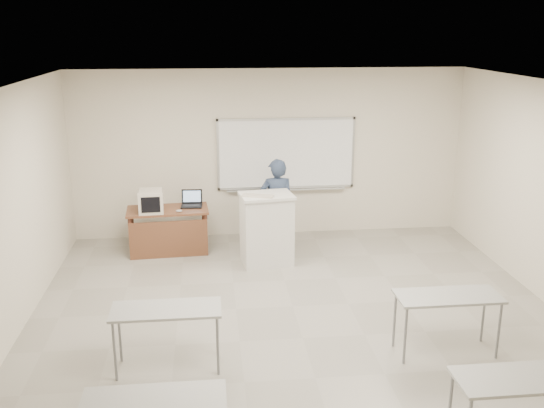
{
  "coord_description": "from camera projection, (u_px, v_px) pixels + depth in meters",
  "views": [
    {
      "loc": [
        -1.09,
        -6.61,
        3.68
      ],
      "look_at": [
        -0.15,
        2.2,
        1.09
      ],
      "focal_mm": 40.0,
      "sensor_mm": 36.0,
      "label": 1
    }
  ],
  "objects": [
    {
      "name": "crt_monitor",
      "position": [
        151.0,
        201.0,
        9.95
      ],
      "size": [
        0.4,
        0.45,
        0.38
      ],
      "rotation": [
        0.0,
        0.0,
        0.04
      ],
      "color": "#BCB09F",
      "rests_on": "instructor_desk"
    },
    {
      "name": "whiteboard",
      "position": [
        286.0,
        155.0,
        10.85
      ],
      "size": [
        2.48,
        0.1,
        1.31
      ],
      "color": "white",
      "rests_on": "floor"
    },
    {
      "name": "floor",
      "position": [
        303.0,
        338.0,
        7.45
      ],
      "size": [
        7.0,
        8.0,
        0.01
      ],
      "primitive_type": "cube",
      "color": "gray",
      "rests_on": "ground"
    },
    {
      "name": "keyboard",
      "position": [
        258.0,
        196.0,
        9.37
      ],
      "size": [
        0.51,
        0.31,
        0.03
      ],
      "primitive_type": "cube",
      "rotation": [
        0.0,
        0.0,
        -0.34
      ],
      "color": "#BCB09F",
      "rests_on": "podium"
    },
    {
      "name": "podium",
      "position": [
        267.0,
        229.0,
        9.67
      ],
      "size": [
        0.82,
        0.6,
        1.16
      ],
      "rotation": [
        0.0,
        0.0,
        0.14
      ],
      "color": "silver",
      "rests_on": "floor"
    },
    {
      "name": "laptop",
      "position": [
        192.0,
        202.0,
        10.31
      ],
      "size": [
        0.35,
        0.32,
        0.26
      ],
      "rotation": [
        0.0,
        0.0,
        -0.05
      ],
      "color": "black",
      "rests_on": "instructor_desk"
    },
    {
      "name": "instructor_desk",
      "position": [
        168.0,
        223.0,
        10.1
      ],
      "size": [
        1.35,
        0.67,
        0.75
      ],
      "rotation": [
        0.0,
        0.0,
        0.06
      ],
      "color": "brown",
      "rests_on": "floor"
    },
    {
      "name": "mouse",
      "position": [
        179.0,
        211.0,
        9.97
      ],
      "size": [
        0.12,
        0.09,
        0.04
      ],
      "primitive_type": "ellipsoid",
      "rotation": [
        0.0,
        0.0,
        0.25
      ],
      "color": "#9A9DA2",
      "rests_on": "instructor_desk"
    },
    {
      "name": "presenter",
      "position": [
        277.0,
        206.0,
        10.14
      ],
      "size": [
        0.59,
        0.39,
        1.61
      ],
      "primitive_type": "imported",
      "rotation": [
        0.0,
        0.0,
        3.14
      ],
      "color": "black",
      "rests_on": "floor"
    },
    {
      "name": "student_desks",
      "position": [
        325.0,
        344.0,
        5.98
      ],
      "size": [
        4.4,
        2.2,
        0.73
      ],
      "color": "#969791",
      "rests_on": "floor"
    }
  ]
}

